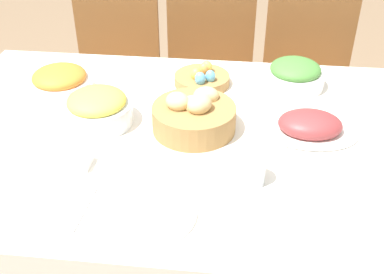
{
  "coord_description": "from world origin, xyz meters",
  "views": [
    {
      "loc": [
        0.13,
        -1.21,
        1.55
      ],
      "look_at": [
        -0.0,
        -0.08,
        0.78
      ],
      "focal_mm": 45.0,
      "sensor_mm": 36.0,
      "label": 1
    }
  ],
  "objects": [
    {
      "name": "dining_table",
      "position": [
        0.0,
        0.0,
        0.37
      ],
      "size": [
        1.7,
        1.06,
        0.74
      ],
      "color": "white",
      "rests_on": "ground"
    },
    {
      "name": "chair_far_left",
      "position": [
        -0.5,
        0.87,
        0.5
      ],
      "size": [
        0.43,
        0.43,
        0.93
      ],
      "rotation": [
        0.0,
        0.0,
        -0.03
      ],
      "color": "brown",
      "rests_on": "ground"
    },
    {
      "name": "chair_far_center",
      "position": [
        -0.02,
        0.87,
        0.5
      ],
      "size": [
        0.46,
        0.46,
        0.93
      ],
      "rotation": [
        0.0,
        0.0,
        0.1
      ],
      "color": "brown",
      "rests_on": "ground"
    },
    {
      "name": "chair_far_right",
      "position": [
        0.45,
        0.87,
        0.5
      ],
      "size": [
        0.45,
        0.45,
        0.93
      ],
      "rotation": [
        0.0,
        0.0,
        0.09
      ],
      "color": "brown",
      "rests_on": "ground"
    },
    {
      "name": "bread_basket",
      "position": [
        -0.01,
        0.02,
        0.79
      ],
      "size": [
        0.25,
        0.25,
        0.13
      ],
      "color": "#9E7542",
      "rests_on": "dining_table"
    },
    {
      "name": "egg_basket",
      "position": [
        -0.01,
        0.32,
        0.76
      ],
      "size": [
        0.2,
        0.2,
        0.08
      ],
      "color": "#9E7542",
      "rests_on": "dining_table"
    },
    {
      "name": "ham_platter",
      "position": [
        0.34,
        0.04,
        0.76
      ],
      "size": [
        0.3,
        0.21,
        0.07
      ],
      "color": "white",
      "rests_on": "dining_table"
    },
    {
      "name": "carrot_bowl",
      "position": [
        -0.48,
        0.18,
        0.79
      ],
      "size": [
        0.21,
        0.21,
        0.11
      ],
      "color": "white",
      "rests_on": "dining_table"
    },
    {
      "name": "green_salad_bowl",
      "position": [
        0.31,
        0.35,
        0.79
      ],
      "size": [
        0.21,
        0.21,
        0.1
      ],
      "color": "white",
      "rests_on": "dining_table"
    },
    {
      "name": "pineapple_bowl",
      "position": [
        -0.31,
        0.03,
        0.79
      ],
      "size": [
        0.21,
        0.21,
        0.11
      ],
      "color": "silver",
      "rests_on": "dining_table"
    },
    {
      "name": "dinner_plate",
      "position": [
        -0.09,
        -0.36,
        0.74
      ],
      "size": [
        0.25,
        0.25,
        0.01
      ],
      "color": "white",
      "rests_on": "dining_table"
    },
    {
      "name": "fork",
      "position": [
        -0.24,
        -0.36,
        0.74
      ],
      "size": [
        0.02,
        0.17,
        0.0
      ],
      "rotation": [
        0.0,
        0.0,
        -0.07
      ],
      "color": "silver",
      "rests_on": "dining_table"
    },
    {
      "name": "knife",
      "position": [
        0.07,
        -0.36,
        0.74
      ],
      "size": [
        0.02,
        0.17,
        0.0
      ],
      "rotation": [
        0.0,
        0.0,
        -0.07
      ],
      "color": "silver",
      "rests_on": "dining_table"
    },
    {
      "name": "spoon",
      "position": [
        0.1,
        -0.36,
        0.74
      ],
      "size": [
        0.02,
        0.17,
        0.0
      ],
      "rotation": [
        0.0,
        0.0,
        0.07
      ],
      "color": "silver",
      "rests_on": "dining_table"
    },
    {
      "name": "drinking_cup",
      "position": [
        0.17,
        -0.21,
        0.78
      ],
      "size": [
        0.07,
        0.07,
        0.09
      ],
      "color": "silver",
      "rests_on": "dining_table"
    },
    {
      "name": "butter_dish",
      "position": [
        -0.32,
        -0.2,
        0.76
      ],
      "size": [
        0.1,
        0.06,
        0.03
      ],
      "color": "white",
      "rests_on": "dining_table"
    }
  ]
}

